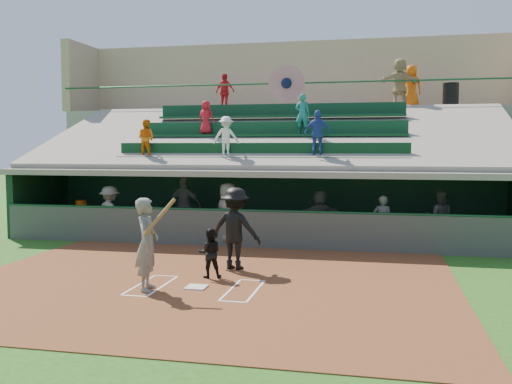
% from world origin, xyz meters
% --- Properties ---
extents(ground, '(100.00, 100.00, 0.00)m').
position_xyz_m(ground, '(0.00, 0.00, 0.00)').
color(ground, '#225217').
rests_on(ground, ground).
extents(dirt_slab, '(11.00, 9.00, 0.02)m').
position_xyz_m(dirt_slab, '(0.00, 0.50, 0.01)').
color(dirt_slab, brown).
rests_on(dirt_slab, ground).
extents(home_plate, '(0.43, 0.43, 0.03)m').
position_xyz_m(home_plate, '(0.00, 0.00, 0.04)').
color(home_plate, white).
rests_on(home_plate, dirt_slab).
extents(batters_box_chalk, '(2.65, 1.85, 0.01)m').
position_xyz_m(batters_box_chalk, '(0.00, 0.00, 0.02)').
color(batters_box_chalk, white).
rests_on(batters_box_chalk, dirt_slab).
extents(dugout_floor, '(16.00, 3.50, 0.04)m').
position_xyz_m(dugout_floor, '(0.00, 6.75, 0.02)').
color(dugout_floor, gray).
rests_on(dugout_floor, ground).
extents(concourse_slab, '(20.00, 3.00, 4.60)m').
position_xyz_m(concourse_slab, '(0.00, 13.50, 2.30)').
color(concourse_slab, gray).
rests_on(concourse_slab, ground).
extents(grandstand, '(20.40, 10.40, 7.80)m').
position_xyz_m(grandstand, '(-0.01, 10.51, 2.26)').
color(grandstand, '#464A46').
rests_on(grandstand, ground).
extents(batter_at_plate, '(0.93, 0.81, 1.95)m').
position_xyz_m(batter_at_plate, '(-0.93, -0.40, 1.00)').
color(batter_at_plate, '#5E605B').
rests_on(batter_at_plate, dirt_slab).
extents(catcher, '(0.66, 0.58, 1.13)m').
position_xyz_m(catcher, '(0.00, 0.98, 0.58)').
color(catcher, black).
rests_on(catcher, dirt_slab).
extents(home_umpire, '(1.40, 0.96, 2.00)m').
position_xyz_m(home_umpire, '(0.34, 2.02, 1.02)').
color(home_umpire, black).
rests_on(home_umpire, dirt_slab).
extents(dugout_bench, '(16.01, 3.00, 0.48)m').
position_xyz_m(dugout_bench, '(-0.18, 7.91, 0.28)').
color(dugout_bench, olive).
rests_on(dugout_bench, dugout_floor).
extents(white_table, '(1.02, 0.87, 0.76)m').
position_xyz_m(white_table, '(-6.38, 6.50, 0.42)').
color(white_table, white).
rests_on(white_table, dugout_floor).
extents(water_cooler, '(0.36, 0.36, 0.36)m').
position_xyz_m(water_cooler, '(-6.30, 6.51, 0.98)').
color(water_cooler, '#E8570D').
rests_on(water_cooler, white_table).
extents(dugout_player_a, '(1.27, 0.99, 1.73)m').
position_xyz_m(dugout_player_a, '(-4.58, 5.23, 0.90)').
color(dugout_player_a, '#5D5F5A').
rests_on(dugout_player_a, dugout_floor).
extents(dugout_player_b, '(1.16, 0.50, 1.97)m').
position_xyz_m(dugout_player_b, '(-2.62, 6.77, 1.03)').
color(dugout_player_b, '#61645F').
rests_on(dugout_player_b, dugout_floor).
extents(dugout_player_c, '(1.06, 0.87, 1.88)m').
position_xyz_m(dugout_player_c, '(-0.70, 5.23, 0.98)').
color(dugout_player_c, '#50524E').
rests_on(dugout_player_c, dugout_floor).
extents(dugout_player_d, '(1.57, 1.08, 1.63)m').
position_xyz_m(dugout_player_d, '(1.95, 6.51, 0.85)').
color(dugout_player_d, '#555853').
rests_on(dugout_player_d, dugout_floor).
extents(dugout_player_e, '(0.60, 0.43, 1.55)m').
position_xyz_m(dugout_player_e, '(3.89, 5.68, 0.81)').
color(dugout_player_e, '#545752').
rests_on(dugout_player_e, dugout_floor).
extents(dugout_player_f, '(0.84, 0.68, 1.65)m').
position_xyz_m(dugout_player_f, '(5.59, 6.61, 0.87)').
color(dugout_player_f, '#525550').
rests_on(dugout_player_f, dugout_floor).
extents(trash_bin, '(0.62, 0.62, 0.93)m').
position_xyz_m(trash_bin, '(6.50, 12.63, 5.07)').
color(trash_bin, black).
rests_on(trash_bin, concourse_slab).
extents(concourse_staff_a, '(1.01, 0.66, 1.60)m').
position_xyz_m(concourse_staff_a, '(-2.88, 12.96, 5.40)').
color(concourse_staff_a, red).
rests_on(concourse_staff_a, concourse_slab).
extents(concourse_staff_b, '(0.97, 0.75, 1.75)m').
position_xyz_m(concourse_staff_b, '(5.00, 13.04, 5.47)').
color(concourse_staff_b, '#E25E0D').
rests_on(concourse_staff_b, concourse_slab).
extents(concourse_staff_c, '(1.88, 1.05, 1.93)m').
position_xyz_m(concourse_staff_c, '(4.51, 12.39, 5.56)').
color(concourse_staff_c, tan).
rests_on(concourse_staff_c, concourse_slab).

